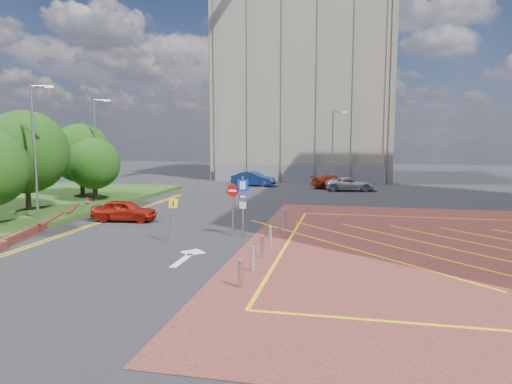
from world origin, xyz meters
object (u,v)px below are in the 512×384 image
(tree_d, at_px, (81,153))
(car_red_left, at_px, (124,210))
(warning_sign, at_px, (171,215))
(lamp_left_near, at_px, (35,147))
(lamp_back, at_px, (333,145))
(tree_c, at_px, (94,164))
(car_silver_back, at_px, (350,184))
(tree_b, at_px, (25,152))
(lamp_left_far, at_px, (96,144))
(car_red_back, at_px, (334,182))
(car_blue_back, at_px, (253,179))
(sign_cluster, at_px, (239,200))

(tree_d, relative_size, car_red_left, 1.53)
(warning_sign, bearing_deg, lamp_left_near, 162.54)
(lamp_back, bearing_deg, tree_c, -134.32)
(car_silver_back, bearing_deg, lamp_left_near, 129.14)
(tree_c, relative_size, car_silver_back, 1.03)
(tree_c, xyz_separation_m, warning_sign, (10.83, -11.07, -1.76))
(car_red_left, bearing_deg, lamp_left_near, 106.44)
(lamp_left_near, relative_size, warning_sign, 3.56)
(tree_b, bearing_deg, warning_sign, -25.30)
(tree_c, xyz_separation_m, car_silver_back, (19.44, 13.31, -2.53))
(tree_c, height_order, lamp_left_far, lamp_left_far)
(tree_b, height_order, tree_d, tree_b)
(tree_b, xyz_separation_m, lamp_back, (19.58, 23.00, 0.12))
(tree_d, height_order, car_red_back, tree_d)
(tree_d, bearing_deg, warning_sign, -45.48)
(lamp_left_far, xyz_separation_m, car_red_left, (6.58, -8.06, -3.98))
(tree_b, distance_m, car_red_back, 28.40)
(car_red_left, xyz_separation_m, car_blue_back, (3.61, 21.78, 0.09))
(sign_cluster, height_order, warning_sign, sign_cluster)
(car_red_back, bearing_deg, tree_b, 116.52)
(lamp_left_near, bearing_deg, tree_b, 135.75)
(tree_b, relative_size, car_blue_back, 1.45)
(sign_cluster, distance_m, car_red_back, 24.41)
(tree_d, height_order, warning_sign, tree_d)
(car_red_left, xyz_separation_m, car_silver_back, (13.78, 19.37, -0.01))
(tree_c, xyz_separation_m, car_red_left, (5.66, -6.06, -2.52))
(lamp_back, xyz_separation_m, car_red_left, (-11.92, -24.06, -3.68))
(tree_d, xyz_separation_m, car_blue_back, (12.27, 12.72, -3.10))
(lamp_left_far, relative_size, car_silver_back, 1.68)
(car_blue_back, bearing_deg, warning_sign, -168.53)
(lamp_left_near, bearing_deg, lamp_back, 57.60)
(lamp_left_far, height_order, car_blue_back, lamp_left_far)
(lamp_back, bearing_deg, car_red_left, -116.35)
(tree_d, relative_size, lamp_left_near, 0.76)
(lamp_left_far, xyz_separation_m, lamp_back, (18.50, 16.00, -0.30))
(lamp_back, distance_m, car_silver_back, 6.25)
(tree_b, distance_m, warning_sign, 14.47)
(car_red_back, bearing_deg, tree_d, 101.24)
(sign_cluster, height_order, car_silver_back, sign_cluster)
(lamp_left_near, height_order, car_silver_back, lamp_left_near)
(tree_c, bearing_deg, lamp_back, 45.68)
(car_silver_back, bearing_deg, lamp_back, 11.49)
(tree_b, relative_size, tree_c, 1.38)
(warning_sign, distance_m, car_red_back, 27.03)
(tree_c, xyz_separation_m, car_red_back, (17.82, 15.03, -2.53))
(car_blue_back, bearing_deg, tree_b, 159.59)
(tree_b, relative_size, warning_sign, 3.00)
(car_blue_back, xyz_separation_m, car_red_back, (8.55, -0.69, -0.10))
(car_red_back, bearing_deg, lamp_left_far, 106.03)
(lamp_left_far, distance_m, car_red_left, 11.14)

